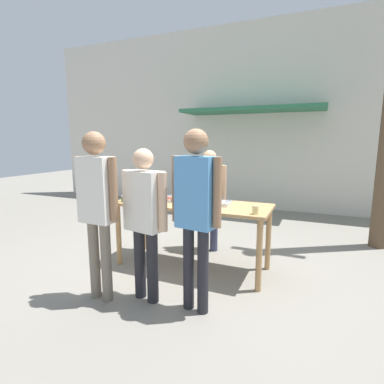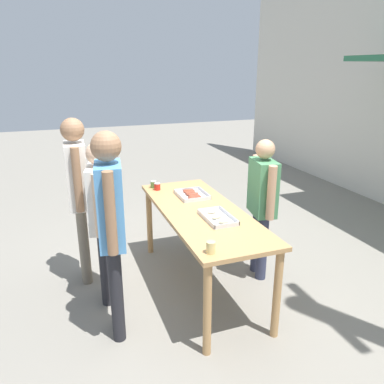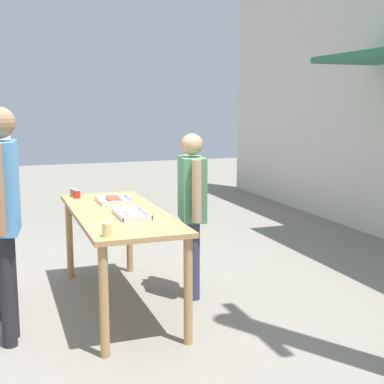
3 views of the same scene
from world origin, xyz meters
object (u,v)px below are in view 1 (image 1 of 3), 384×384
Objects in this scene: food_tray_sausages at (165,199)px; condiment_jar_mustard at (124,199)px; food_tray_buns at (214,203)px; condiment_jar_ketchup at (131,199)px; person_customer_with_cup at (196,204)px; person_server_behind_table at (209,192)px; person_customer_waiting_in_line at (145,212)px; person_customer_holding_hotdog at (97,200)px; beer_cup at (255,210)px.

condiment_jar_mustard reaches higher than food_tray_sausages.
food_tray_buns is 5.23× the size of condiment_jar_ketchup.
person_customer_with_cup is (1.24, -0.71, 0.18)m from condiment_jar_ketchup.
person_server_behind_table is 1.69m from person_customer_waiting_in_line.
person_customer_holding_hotdog is (0.21, -0.90, 0.17)m from condiment_jar_ketchup.
person_customer_waiting_in_line reaches higher than food_tray_buns.
food_tray_sausages is 4.49× the size of condiment_jar_mustard.
food_tray_buns is 0.24× the size of person_customer_with_cup.
person_customer_waiting_in_line is (0.32, -1.03, 0.07)m from food_tray_sausages.
person_customer_holding_hotdog reaches higher than beer_cup.
condiment_jar_ketchup is (-1.08, -0.31, 0.03)m from food_tray_buns.
beer_cup is 0.06× the size of person_server_behind_table.
person_customer_with_cup is (-0.44, -0.69, 0.17)m from beer_cup.
person_customer_with_cup is at bearing -29.78° from condiment_jar_ketchup.
person_customer_holding_hotdog is at bearing -96.90° from food_tray_sausages.
person_customer_holding_hotdog is 0.51m from person_customer_waiting_in_line.
condiment_jar_mustard is 0.95m from person_customer_holding_hotdog.
person_customer_waiting_in_line is at bearing -145.15° from beer_cup.
condiment_jar_mustard is 0.87× the size of beer_cup.
condiment_jar_ketchup is 0.05× the size of person_customer_with_cup.
food_tray_sausages is 0.21× the size of person_customer_holding_hotdog.
condiment_jar_mustard is at bearing 180.00° from beer_cup.
person_customer_holding_hotdog is 1.05m from person_customer_with_cup.
food_tray_sausages is 1.24m from person_customer_holding_hotdog.
food_tray_buns is 1.12m from condiment_jar_ketchup.
condiment_jar_mustard is at bearing -68.65° from person_customer_holding_hotdog.
person_server_behind_table reaches higher than beer_cup.
beer_cup is 1.33m from person_server_behind_table.
person_customer_holding_hotdog is (-1.47, -0.88, 0.16)m from beer_cup.
person_customer_waiting_in_line is at bearing -111.51° from food_tray_buns.
person_customer_with_cup is 1.11× the size of person_customer_waiting_in_line.
food_tray_sausages is at bearing -41.21° from person_customer_with_cup.
person_customer_holding_hotdog is (0.31, -0.88, 0.17)m from condiment_jar_mustard.
condiment_jar_mustard is at bearing -31.05° from person_customer_waiting_in_line.
condiment_jar_mustard is 1.78m from beer_cup.
food_tray_buns is 0.28× the size of person_server_behind_table.
person_server_behind_table is at bearing -104.96° from person_customer_holding_hotdog.
person_customer_waiting_in_line is (-1.01, -0.70, 0.03)m from beer_cup.
food_tray_buns is 5.23× the size of condiment_jar_mustard.
condiment_jar_mustard is 0.05× the size of person_customer_holding_hotdog.
food_tray_sausages is at bearing 166.12° from beer_cup.
food_tray_buns is 1.22m from condiment_jar_mustard.
person_server_behind_table is (0.42, 0.65, 0.03)m from food_tray_sausages.
condiment_jar_ketchup is (-0.35, -0.31, 0.03)m from food_tray_sausages.
person_customer_waiting_in_line is at bearing -83.78° from person_server_behind_table.
beer_cup is (1.78, -0.00, 0.01)m from condiment_jar_mustard.
person_server_behind_table is at bearing 57.01° from food_tray_sausages.
food_tray_sausages is 0.78m from person_server_behind_table.
person_customer_with_cup reaches higher than condiment_jar_mustard.
beer_cup is 0.06× the size of person_customer_waiting_in_line.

